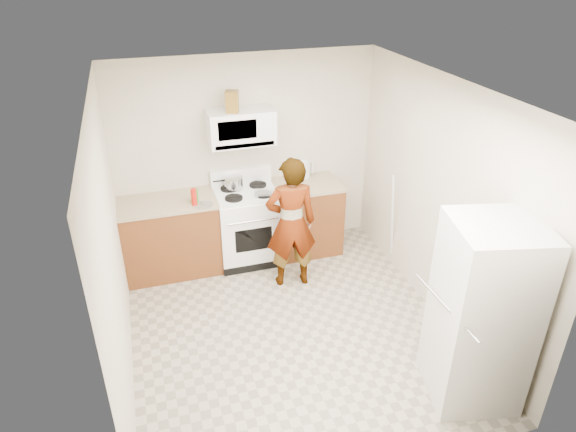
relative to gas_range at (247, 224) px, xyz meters
name	(u,v)px	position (x,y,z in m)	size (l,w,h in m)	color
floor	(290,329)	(0.10, -1.48, -0.49)	(3.60, 3.60, 0.00)	gray
back_wall	(247,157)	(0.10, 0.31, 0.76)	(3.20, 0.02, 2.50)	beige
right_wall	(440,202)	(1.69, -1.48, 0.76)	(0.02, 3.60, 2.50)	beige
cabinet_left	(171,238)	(-0.94, 0.01, -0.04)	(1.12, 0.62, 0.90)	brown
counter_left	(167,203)	(-0.94, 0.01, 0.43)	(1.14, 0.64, 0.04)	tan
cabinet_right	(307,218)	(0.78, 0.01, -0.04)	(0.80, 0.62, 0.90)	brown
counter_right	(307,185)	(0.78, 0.01, 0.43)	(0.82, 0.64, 0.04)	tan
gas_range	(247,224)	(0.00, 0.00, 0.00)	(0.76, 0.65, 1.13)	white
microwave	(241,127)	(0.00, 0.13, 1.21)	(0.76, 0.38, 0.40)	white
person	(291,223)	(0.36, -0.66, 0.30)	(0.58, 0.38, 1.58)	tan
fridge	(482,314)	(1.38, -2.73, 0.36)	(0.70, 0.70, 1.70)	beige
kettle	(304,169)	(0.80, 0.22, 0.55)	(0.17, 0.17, 0.21)	silver
jug	(232,102)	(-0.10, 0.07, 1.53)	(0.14, 0.14, 0.24)	brown
saucepan	(234,182)	(-0.12, 0.13, 0.53)	(0.23, 0.23, 0.12)	#B2B2B7
tray	(265,193)	(0.20, -0.15, 0.47)	(0.25, 0.16, 0.05)	silver
bottle_spray	(194,197)	(-0.64, -0.19, 0.55)	(0.06, 0.06, 0.21)	#B4170D
bottle_hot_sauce	(193,196)	(-0.64, -0.14, 0.54)	(0.06, 0.06, 0.18)	orange
bottle_green_cap	(196,196)	(-0.61, -0.11, 0.53)	(0.05, 0.05, 0.16)	#198B1E
pot_lid	(203,205)	(-0.55, -0.21, 0.46)	(0.23, 0.23, 0.01)	silver
broom	(392,220)	(1.63, -0.68, 0.15)	(0.03, 0.03, 1.27)	silver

